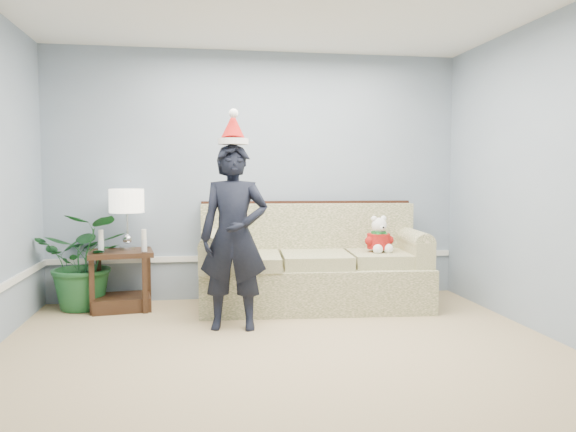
% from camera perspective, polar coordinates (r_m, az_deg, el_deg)
% --- Properties ---
extents(room_shell, '(4.54, 5.04, 2.74)m').
position_cam_1_polar(room_shell, '(3.71, 0.96, 4.00)').
color(room_shell, tan).
rests_on(room_shell, ground).
extents(wainscot_trim, '(4.49, 4.99, 0.06)m').
position_cam_1_polar(wainscot_trim, '(4.95, -15.18, -6.58)').
color(wainscot_trim, white).
rests_on(wainscot_trim, room_shell).
extents(sofa, '(2.37, 1.16, 1.08)m').
position_cam_1_polar(sofa, '(5.88, 2.55, -5.39)').
color(sofa, '#49592A').
rests_on(sofa, room_shell).
extents(side_table, '(0.69, 0.60, 0.60)m').
position_cam_1_polar(side_table, '(5.96, -16.56, -6.89)').
color(side_table, '#3C2215').
rests_on(side_table, room_shell).
extents(table_lamp, '(0.35, 0.35, 0.62)m').
position_cam_1_polar(table_lamp, '(5.92, -16.08, 1.24)').
color(table_lamp, silver).
rests_on(table_lamp, side_table).
extents(candle_pair, '(0.47, 0.06, 0.22)m').
position_cam_1_polar(candle_pair, '(5.79, -16.45, -2.51)').
color(candle_pair, silver).
rests_on(candle_pair, side_table).
extents(houseplant, '(0.94, 0.84, 0.98)m').
position_cam_1_polar(houseplant, '(6.06, -19.87, -4.31)').
color(houseplant, '#1E5829').
rests_on(houseplant, room_shell).
extents(man, '(0.65, 0.48, 1.63)m').
position_cam_1_polar(man, '(4.95, -5.51, -2.13)').
color(man, black).
rests_on(man, room_shell).
extents(santa_hat, '(0.29, 0.32, 0.31)m').
position_cam_1_polar(santa_hat, '(4.95, -5.60, 8.76)').
color(santa_hat, white).
rests_on(santa_hat, man).
extents(teddy_bear, '(0.27, 0.29, 0.38)m').
position_cam_1_polar(teddy_bear, '(5.86, 9.21, -2.31)').
color(teddy_bear, white).
rests_on(teddy_bear, sofa).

